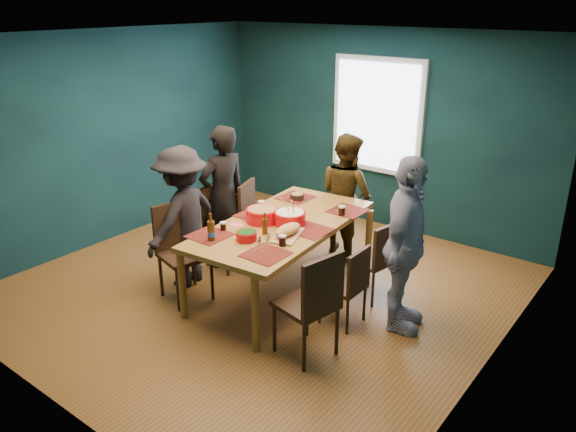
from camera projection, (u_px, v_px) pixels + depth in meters
name	position (u px, v px, depth m)	size (l,w,h in m)	color
room	(276.00, 164.00, 6.02)	(5.01, 5.01, 2.71)	brown
dining_table	(282.00, 230.00, 5.92)	(1.29, 2.28, 0.83)	#A47131
chair_left_far	(255.00, 215.00, 6.82)	(0.56, 0.56, 0.98)	#312010
chair_left_mid	(223.00, 219.00, 6.69)	(0.50, 0.50, 0.99)	#312010
chair_left_near	(180.00, 244.00, 5.96)	(0.57, 0.57, 1.03)	#312010
chair_right_far	(379.00, 255.00, 5.89)	(0.46, 0.46, 0.88)	#312010
chair_right_mid	(350.00, 281.00, 5.43)	(0.37, 0.37, 0.83)	#312010
chair_right_near	(314.00, 299.00, 4.87)	(0.55, 0.55, 1.03)	#312010
person_far_left	(223.00, 197.00, 6.59)	(0.62, 0.41, 1.71)	black
person_back	(346.00, 195.00, 6.93)	(0.75, 0.58, 1.54)	black
person_right	(405.00, 246.00, 5.26)	(1.02, 0.42, 1.74)	white
person_near_left	(183.00, 217.00, 6.15)	(1.03, 0.59, 1.59)	black
bowl_salad	(262.00, 215.00, 5.91)	(0.34, 0.34, 0.14)	red
bowl_dumpling	(290.00, 217.00, 5.83)	(0.33, 0.33, 0.31)	red
bowl_herbs	(246.00, 235.00, 5.46)	(0.21, 0.21, 0.09)	red
cutting_board	(287.00, 231.00, 5.54)	(0.36, 0.57, 0.12)	tan
small_bowl	(297.00, 196.00, 6.56)	(0.17, 0.17, 0.07)	black
beer_bottle_a	(211.00, 231.00, 5.43)	(0.08, 0.08, 0.28)	#43290C
beer_bottle_b	(265.00, 226.00, 5.59)	(0.06, 0.06, 0.22)	#43290C
cola_glass_a	(223.00, 226.00, 5.69)	(0.06, 0.06, 0.09)	black
cola_glass_b	(282.00, 240.00, 5.33)	(0.08, 0.08, 0.10)	black
cola_glass_c	(342.00, 210.00, 6.07)	(0.08, 0.08, 0.11)	black
cola_glass_d	(262.00, 205.00, 6.21)	(0.08, 0.08, 0.11)	black
napkin_a	(318.00, 229.00, 5.73)	(0.15, 0.15, 0.00)	#DF5E66
napkin_b	(237.00, 225.00, 5.84)	(0.13, 0.13, 0.00)	#DF5E66
napkin_c	(265.00, 252.00, 5.21)	(0.14, 0.14, 0.00)	#DF5E66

